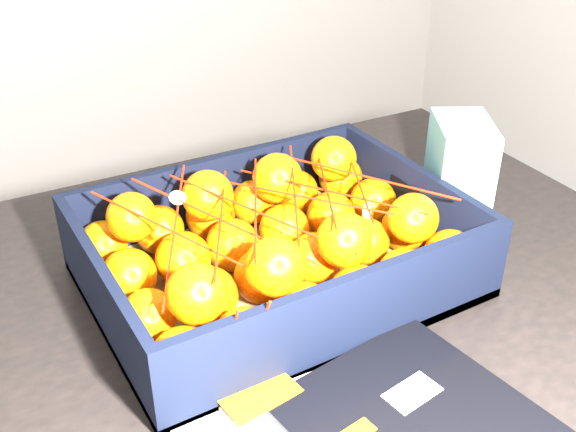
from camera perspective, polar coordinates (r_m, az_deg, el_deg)
table at (r=0.88m, az=-5.25°, el=-13.04°), size 1.23×0.85×0.75m
produce_crate at (r=0.85m, az=-1.03°, el=-3.73°), size 0.44×0.33×0.11m
clementine_heap at (r=0.83m, az=-1.03°, el=-2.31°), size 0.42×0.31×0.12m
mesh_net at (r=0.79m, az=-1.21°, el=0.43°), size 0.37×0.29×0.10m
retail_carton at (r=0.95m, az=13.87°, el=3.10°), size 0.12×0.13×0.16m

